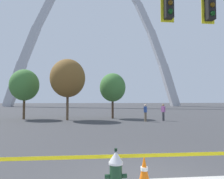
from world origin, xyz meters
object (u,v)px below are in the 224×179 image
fire_hydrant (116,174)px  traffic_cone_by_hydrant (144,171)px  pedestrian_standing_center (163,112)px  pedestrian_walking_left (145,113)px  monument_arch (95,41)px

fire_hydrant → traffic_cone_by_hydrant: size_ratio=1.36×
traffic_cone_by_hydrant → pedestrian_standing_center: 15.40m
traffic_cone_by_hydrant → pedestrian_walking_left: size_ratio=0.46×
traffic_cone_by_hydrant → monument_arch: (0.00, 58.11, 19.89)m
pedestrian_walking_left → pedestrian_standing_center: bearing=11.3°
pedestrian_walking_left → pedestrian_standing_center: (1.83, 0.37, 0.00)m
fire_hydrant → pedestrian_standing_center: bearing=66.7°
fire_hydrant → pedestrian_walking_left: 15.06m
fire_hydrant → monument_arch: (0.71, 58.52, 19.78)m
traffic_cone_by_hydrant → monument_arch: 61.42m
pedestrian_walking_left → monument_arch: bearing=94.9°
fire_hydrant → pedestrian_walking_left: (4.50, 14.37, 0.35)m
fire_hydrant → monument_arch: bearing=89.3°
fire_hydrant → traffic_cone_by_hydrant: 0.82m
monument_arch → fire_hydrant: bearing=-90.7°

